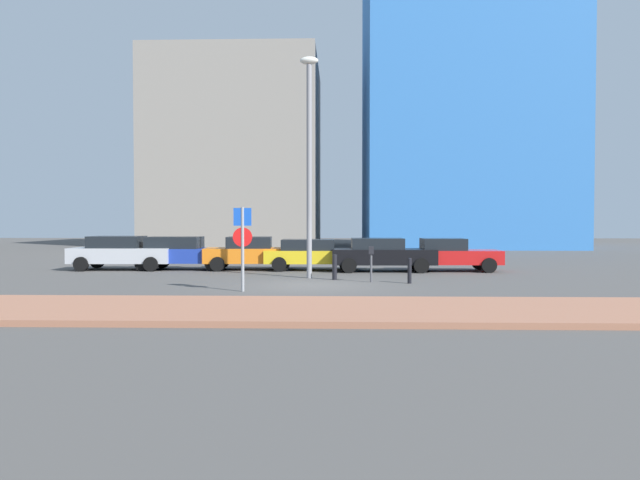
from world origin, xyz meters
TOP-DOWN VIEW (x-y plane):
  - ground_plane at (0.00, 0.00)m, footprint 120.00×120.00m
  - sidewalk_brick at (0.00, -6.09)m, footprint 40.00×4.14m
  - parked_car_silver at (-8.82, 6.35)m, footprint 4.54×2.13m
  - parked_car_blue at (-6.19, 6.54)m, footprint 4.56×1.92m
  - parked_car_orange at (-2.96, 6.59)m, footprint 4.31×2.31m
  - parked_car_yellow at (-0.20, 6.46)m, footprint 4.34×2.12m
  - parked_car_black at (2.90, 5.82)m, footprint 4.50×2.05m
  - parked_car_red at (5.86, 6.04)m, footprint 4.23×1.97m
  - parking_sign_post at (-1.98, -1.82)m, footprint 0.60×0.14m
  - parking_meter at (2.17, 1.16)m, footprint 0.18×0.14m
  - street_lamp at (-0.13, 2.65)m, footprint 0.70×0.36m
  - traffic_bollard_near at (3.49, 0.74)m, footprint 0.14×0.14m
  - traffic_bollard_mid at (0.85, 1.98)m, footprint 0.18×0.18m
  - building_colorful_midrise at (11.81, 32.14)m, footprint 16.88×14.25m
  - building_under_construction at (-8.19, 34.39)m, footprint 14.61×14.50m

SIDE VIEW (x-z plane):
  - ground_plane at x=0.00m, z-range 0.00..0.00m
  - sidewalk_brick at x=0.00m, z-range 0.00..0.14m
  - traffic_bollard_near at x=3.49m, z-range 0.00..0.89m
  - traffic_bollard_mid at x=0.85m, z-range 0.00..0.94m
  - parked_car_red at x=5.86m, z-range 0.02..1.46m
  - parked_car_yellow at x=-0.20m, z-range 0.05..1.43m
  - parked_car_black at x=2.90m, z-range 0.04..1.50m
  - parked_car_orange at x=-2.96m, z-range 0.03..1.52m
  - parked_car_blue at x=-6.19m, z-range 0.04..1.53m
  - parked_car_silver at x=-8.82m, z-range 0.03..1.56m
  - parking_meter at x=2.17m, z-range 0.20..1.48m
  - parking_sign_post at x=-1.98m, z-range 0.33..2.95m
  - street_lamp at x=-0.13m, z-range 0.65..9.11m
  - building_under_construction at x=-8.19m, z-range 0.00..16.75m
  - building_colorful_midrise at x=11.81m, z-range 0.00..24.63m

